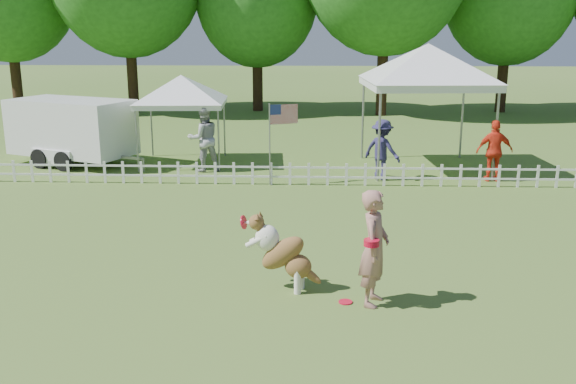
{
  "coord_description": "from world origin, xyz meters",
  "views": [
    {
      "loc": [
        -0.07,
        -9.61,
        4.12
      ],
      "look_at": [
        -0.58,
        2.0,
        1.1
      ],
      "focal_mm": 40.0,
      "sensor_mm": 36.0,
      "label": 1
    }
  ],
  "objects_px": {
    "canopy_tent_left": "(183,121)",
    "handler": "(374,248)",
    "canopy_tent_right": "(425,109)",
    "spectator_b": "(382,150)",
    "dog": "(284,253)",
    "cargo_trailer": "(72,131)",
    "spectator_a": "(204,139)",
    "frisbee_on_turf": "(345,302)",
    "spectator_c": "(495,151)",
    "flag_pole": "(270,145)"
  },
  "relations": [
    {
      "from": "dog",
      "to": "frisbee_on_turf",
      "type": "relative_size",
      "value": 5.77
    },
    {
      "from": "dog",
      "to": "spectator_c",
      "type": "height_order",
      "value": "spectator_c"
    },
    {
      "from": "canopy_tent_right",
      "to": "flag_pole",
      "type": "height_order",
      "value": "canopy_tent_right"
    },
    {
      "from": "canopy_tent_left",
      "to": "spectator_a",
      "type": "xyz_separation_m",
      "value": [
        0.82,
        -1.06,
        -0.36
      ]
    },
    {
      "from": "flag_pole",
      "to": "spectator_b",
      "type": "bearing_deg",
      "value": -7.71
    },
    {
      "from": "canopy_tent_left",
      "to": "cargo_trailer",
      "type": "bearing_deg",
      "value": 179.83
    },
    {
      "from": "flag_pole",
      "to": "handler",
      "type": "bearing_deg",
      "value": -97.25
    },
    {
      "from": "spectator_b",
      "to": "spectator_c",
      "type": "xyz_separation_m",
      "value": [
        3.02,
        -0.1,
        0.01
      ]
    },
    {
      "from": "cargo_trailer",
      "to": "canopy_tent_left",
      "type": "bearing_deg",
      "value": 25.84
    },
    {
      "from": "canopy_tent_left",
      "to": "spectator_b",
      "type": "bearing_deg",
      "value": -21.68
    },
    {
      "from": "cargo_trailer",
      "to": "spectator_a",
      "type": "height_order",
      "value": "cargo_trailer"
    },
    {
      "from": "cargo_trailer",
      "to": "spectator_b",
      "type": "height_order",
      "value": "cargo_trailer"
    },
    {
      "from": "frisbee_on_turf",
      "to": "spectator_c",
      "type": "xyz_separation_m",
      "value": [
        4.36,
        8.18,
        0.83
      ]
    },
    {
      "from": "dog",
      "to": "cargo_trailer",
      "type": "distance_m",
      "value": 11.73
    },
    {
      "from": "dog",
      "to": "spectator_a",
      "type": "bearing_deg",
      "value": 121.85
    },
    {
      "from": "cargo_trailer",
      "to": "spectator_b",
      "type": "distance_m",
      "value": 9.39
    },
    {
      "from": "cargo_trailer",
      "to": "handler",
      "type": "bearing_deg",
      "value": -27.99
    },
    {
      "from": "flag_pole",
      "to": "spectator_c",
      "type": "distance_m",
      "value": 6.1
    },
    {
      "from": "spectator_a",
      "to": "spectator_c",
      "type": "height_order",
      "value": "spectator_a"
    },
    {
      "from": "handler",
      "to": "spectator_a",
      "type": "bearing_deg",
      "value": 40.4
    },
    {
      "from": "canopy_tent_left",
      "to": "dog",
      "type": "bearing_deg",
      "value": -73.72
    },
    {
      "from": "handler",
      "to": "canopy_tent_left",
      "type": "bearing_deg",
      "value": 41.94
    },
    {
      "from": "canopy_tent_left",
      "to": "cargo_trailer",
      "type": "distance_m",
      "value": 3.39
    },
    {
      "from": "handler",
      "to": "spectator_b",
      "type": "xyz_separation_m",
      "value": [
        0.92,
        8.27,
        -0.06
      ]
    },
    {
      "from": "cargo_trailer",
      "to": "flag_pole",
      "type": "distance_m",
      "value": 6.7
    },
    {
      "from": "handler",
      "to": "canopy_tent_left",
      "type": "relative_size",
      "value": 0.68
    },
    {
      "from": "handler",
      "to": "canopy_tent_left",
      "type": "height_order",
      "value": "canopy_tent_left"
    },
    {
      "from": "frisbee_on_turf",
      "to": "canopy_tent_left",
      "type": "bearing_deg",
      "value": 114.13
    },
    {
      "from": "spectator_c",
      "to": "cargo_trailer",
      "type": "bearing_deg",
      "value": -10.38
    },
    {
      "from": "canopy_tent_right",
      "to": "spectator_b",
      "type": "relative_size",
      "value": 2.14
    },
    {
      "from": "cargo_trailer",
      "to": "spectator_a",
      "type": "distance_m",
      "value": 4.27
    },
    {
      "from": "canopy_tent_left",
      "to": "handler",
      "type": "bearing_deg",
      "value": -67.96
    },
    {
      "from": "spectator_c",
      "to": "canopy_tent_left",
      "type": "bearing_deg",
      "value": -14.77
    },
    {
      "from": "frisbee_on_turf",
      "to": "canopy_tent_right",
      "type": "height_order",
      "value": "canopy_tent_right"
    },
    {
      "from": "spectator_b",
      "to": "dog",
      "type": "bearing_deg",
      "value": 109.29
    },
    {
      "from": "dog",
      "to": "spectator_b",
      "type": "relative_size",
      "value": 0.74
    },
    {
      "from": "flag_pole",
      "to": "spectator_c",
      "type": "height_order",
      "value": "flag_pole"
    },
    {
      "from": "frisbee_on_turf",
      "to": "spectator_b",
      "type": "relative_size",
      "value": 0.13
    },
    {
      "from": "handler",
      "to": "canopy_tent_right",
      "type": "relative_size",
      "value": 0.5
    },
    {
      "from": "canopy_tent_right",
      "to": "flag_pole",
      "type": "bearing_deg",
      "value": -156.61
    },
    {
      "from": "frisbee_on_turf",
      "to": "cargo_trailer",
      "type": "distance_m",
      "value": 12.73
    },
    {
      "from": "canopy_tent_left",
      "to": "canopy_tent_right",
      "type": "bearing_deg",
      "value": -7.45
    },
    {
      "from": "canopy_tent_left",
      "to": "cargo_trailer",
      "type": "relative_size",
      "value": 0.58
    },
    {
      "from": "spectator_a",
      "to": "spectator_b",
      "type": "xyz_separation_m",
      "value": [
        5.06,
        -0.81,
        -0.13
      ]
    },
    {
      "from": "dog",
      "to": "frisbee_on_turf",
      "type": "height_order",
      "value": "dog"
    },
    {
      "from": "handler",
      "to": "spectator_b",
      "type": "distance_m",
      "value": 8.33
    },
    {
      "from": "cargo_trailer",
      "to": "spectator_a",
      "type": "bearing_deg",
      "value": 10.68
    },
    {
      "from": "cargo_trailer",
      "to": "spectator_b",
      "type": "bearing_deg",
      "value": 11.9
    },
    {
      "from": "handler",
      "to": "spectator_a",
      "type": "height_order",
      "value": "spectator_a"
    },
    {
      "from": "handler",
      "to": "spectator_c",
      "type": "distance_m",
      "value": 9.08
    }
  ]
}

